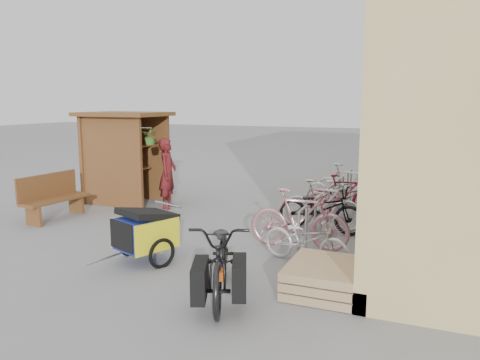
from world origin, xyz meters
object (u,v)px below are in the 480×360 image
at_px(shopping_carts, 383,171).
at_px(bike_1, 299,219).
at_px(cargo_bike, 222,258).
at_px(bike_0, 306,239).
at_px(bike_4, 343,198).
at_px(bike_6, 341,190).
at_px(bike_5, 344,195).
at_px(pallet_stack, 324,277).
at_px(bench, 52,196).
at_px(bike_2, 321,209).
at_px(bike_7, 347,185).
at_px(child_trailer, 145,231).
at_px(bike_3, 323,205).
at_px(person_kiosk, 168,173).
at_px(kiosk, 122,145).

bearing_deg(shopping_carts, bike_1, -98.23).
relative_size(cargo_bike, bike_0, 1.44).
distance_m(bike_4, bike_6, 1.05).
distance_m(bike_1, bike_5, 2.99).
bearing_deg(bike_0, cargo_bike, 172.08).
xyz_separation_m(pallet_stack, bench, (-6.68, 1.75, 0.32)).
xyz_separation_m(bike_0, bike_2, (-0.22, 2.01, 0.07)).
relative_size(bench, bike_4, 0.92).
height_order(pallet_stack, bike_0, bike_0).
bearing_deg(bike_4, bike_6, 0.78).
relative_size(pallet_stack, bike_5, 0.75).
xyz_separation_m(pallet_stack, shopping_carts, (-0.00, 7.73, 0.46)).
bearing_deg(bike_7, child_trailer, 172.03).
bearing_deg(pallet_stack, bike_3, 103.18).
xyz_separation_m(bike_0, bike_1, (-0.32, 0.73, 0.14)).
relative_size(bike_1, bike_5, 1.15).
height_order(person_kiosk, bike_3, person_kiosk).
bearing_deg(shopping_carts, bike_5, -100.78).
relative_size(shopping_carts, bike_2, 1.16).
height_order(cargo_bike, bike_7, cargo_bike).
xyz_separation_m(person_kiosk, bike_4, (4.29, 0.59, -0.41)).
distance_m(child_trailer, bike_1, 2.76).
distance_m(pallet_stack, bike_4, 4.39).
distance_m(kiosk, bike_7, 5.99).
height_order(kiosk, shopping_carts, kiosk).
distance_m(kiosk, pallet_stack, 7.50).
xyz_separation_m(bike_2, bike_3, (-0.01, 0.21, 0.04)).
bearing_deg(person_kiosk, bike_5, -88.91).
xyz_separation_m(person_kiosk, bike_6, (4.06, 1.62, -0.40)).
bearing_deg(bike_0, person_kiosk, 72.44).
bearing_deg(bike_0, bike_2, 20.90).
height_order(shopping_carts, bike_3, shopping_carts).
xyz_separation_m(kiosk, cargo_bike, (5.01, -4.59, -0.99)).
bearing_deg(person_kiosk, bike_4, -94.20).
distance_m(bench, bike_1, 5.82).
distance_m(pallet_stack, person_kiosk, 6.15).
bearing_deg(person_kiosk, shopping_carts, -62.58).
height_order(person_kiosk, bike_2, person_kiosk).
bearing_deg(cargo_bike, person_kiosk, 106.83).
distance_m(kiosk, cargo_bike, 6.86).
height_order(bike_0, bike_2, bike_2).
relative_size(cargo_bike, bike_6, 1.25).
xyz_separation_m(cargo_bike, person_kiosk, (-3.56, 4.47, 0.32)).
xyz_separation_m(shopping_carts, child_trailer, (-3.07, -7.61, -0.14)).
relative_size(child_trailer, bike_3, 0.94).
relative_size(bike_3, bike_5, 1.09).
bearing_deg(bike_6, child_trailer, 164.96).
relative_size(shopping_carts, bike_0, 1.35).
distance_m(person_kiosk, bike_3, 4.11).
bearing_deg(bike_6, cargo_bike, -176.07).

